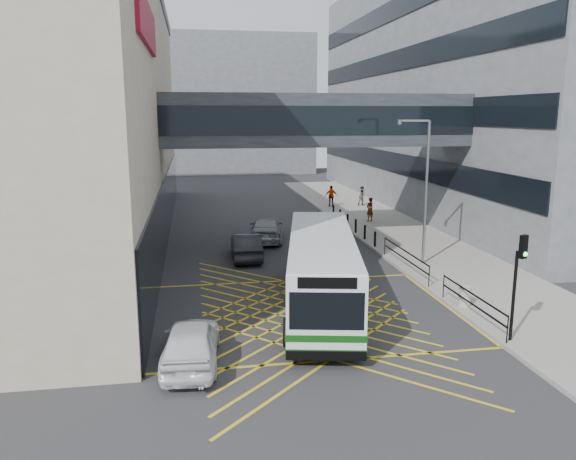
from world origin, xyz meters
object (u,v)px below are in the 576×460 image
pedestrian_a (370,209)px  pedestrian_c (331,196)px  car_silver (266,229)px  traffic_light (518,273)px  street_lamp (423,183)px  pedestrian_b (362,196)px  litter_bin (465,296)px  car_white (191,342)px  car_dark (246,246)px  bus (321,270)px

pedestrian_a → pedestrian_c: pedestrian_c is taller
car_silver → pedestrian_c: pedestrian_c is taller
car_silver → traffic_light: bearing=118.1°
car_silver → street_lamp: 10.81m
traffic_light → pedestrian_b: (3.52, 29.07, -1.64)m
litter_bin → pedestrian_b: pedestrian_b is taller
pedestrian_a → pedestrian_b: pedestrian_a is taller
car_silver → litter_bin: size_ratio=5.95×
litter_bin → pedestrian_b: 25.66m
litter_bin → pedestrian_c: (0.73, 25.35, 0.47)m
car_white → traffic_light: traffic_light is taller
car_white → street_lamp: 15.92m
car_dark → street_lamp: 10.05m
street_lamp → litter_bin: size_ratio=8.90×
street_lamp → traffic_light: bearing=-71.0°
bus → car_white: bearing=-129.0°
bus → pedestrian_c: size_ratio=6.43×
bus → pedestrian_b: bearing=80.6°
bus → pedestrian_a: 19.01m
car_dark → traffic_light: 15.68m
car_dark → pedestrian_a: bearing=-137.6°
car_white → traffic_light: size_ratio=1.25×
traffic_light → pedestrian_a: bearing=62.5°
bus → street_lamp: (6.61, 5.64, 2.71)m
bus → traffic_light: size_ratio=3.02×
car_white → litter_bin: 11.50m
street_lamp → pedestrian_b: (2.62, 18.73, -3.41)m
bus → pedestrian_a: (7.66, 17.39, -0.64)m
car_silver → pedestrian_a: pedestrian_a is taller
bus → pedestrian_c: 25.17m
litter_bin → pedestrian_a: 18.54m
pedestrian_a → car_white: bearing=31.6°
pedestrian_a → street_lamp: bearing=57.2°
car_dark → litter_bin: bearing=130.6°
pedestrian_a → litter_bin: bearing=56.4°
pedestrian_a → pedestrian_c: size_ratio=0.98×
pedestrian_b → car_silver: bearing=-133.9°
bus → car_silver: size_ratio=2.30×
bus → car_white: 6.87m
car_white → car_dark: 13.35m
street_lamp → litter_bin: street_lamp is taller
car_dark → street_lamp: (8.86, -3.03, 3.67)m
bus → car_silver: 12.90m
street_lamp → bus: bearing=-115.6°
car_white → traffic_light: (10.96, -0.36, 1.87)m
bus → litter_bin: bearing=1.1°
street_lamp → pedestrian_b: street_lamp is taller
car_white → car_silver: bearing=-100.6°
street_lamp → pedestrian_a: size_ratio=4.27×
bus → car_dark: (-2.24, 8.67, -0.95)m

